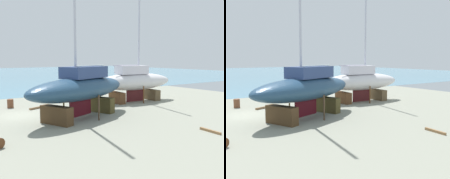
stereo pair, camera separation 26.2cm
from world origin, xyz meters
The scene contains 7 objects.
ground_plane centered at (0.00, -3.44, 0.00)m, with size 53.17×53.17×0.00m, color gray.
sailboat_large_starboard centered at (3.44, -3.33, 2.29)m, with size 10.79×6.78×16.72m.
sailboat_mid_port centered at (11.88, 0.39, 2.14)m, with size 9.07×3.34×15.60m.
worker centered at (7.80, 0.93, 0.86)m, with size 0.27×0.45×1.66m.
barrel_rust_near centered at (0.15, 4.00, 0.40)m, with size 0.55×0.55×0.79m, color brown.
timber_short_cross centered at (7.93, -11.65, 0.08)m, with size 1.56×0.14×0.15m, color olive.
timber_plank_near centered at (2.19, 2.25, 0.08)m, with size 2.10×0.20×0.17m, color brown.
Camera 2 is at (-6.52, -22.05, 4.61)m, focal length 44.76 mm.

